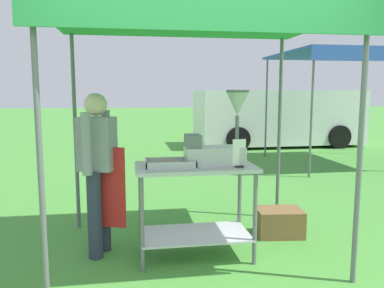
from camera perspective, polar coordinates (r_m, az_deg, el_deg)
The scene contains 10 objects.
ground_plane at distance 8.38m, azimuth -5.32°, elevation -3.48°, with size 70.00×70.00×0.00m, color #478E38.
stall_canopy at distance 3.76m, azimuth 0.25°, elevation 17.10°, with size 2.70×1.95×2.33m.
donut_cart at distance 3.73m, azimuth 0.48°, elevation -7.19°, with size 1.15×0.62×0.92m.
donut_tray at distance 3.58m, azimuth -3.25°, elevation -3.14°, with size 0.47×0.30×0.07m.
donut_fryer at distance 3.65m, azimuth 3.97°, elevation 0.40°, with size 0.61×0.28×0.72m.
menu_sign at distance 3.58m, azimuth 7.06°, elevation -1.68°, with size 0.13×0.05×0.26m.
vendor at distance 3.85m, azimuth -13.87°, elevation -3.16°, with size 0.46×0.53×1.61m.
supply_crate at distance 4.53m, azimuth 12.92°, elevation -11.33°, with size 0.54×0.42×0.30m.
van_white at distance 12.07m, azimuth 12.71°, elevation 3.96°, with size 4.98×2.16×1.69m.
neighbour_tent at distance 9.23m, azimuth 21.80°, elevation 12.02°, with size 2.79×2.68×2.49m.
Camera 1 is at (-0.49, -2.21, 1.61)m, focal length 35.63 mm.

